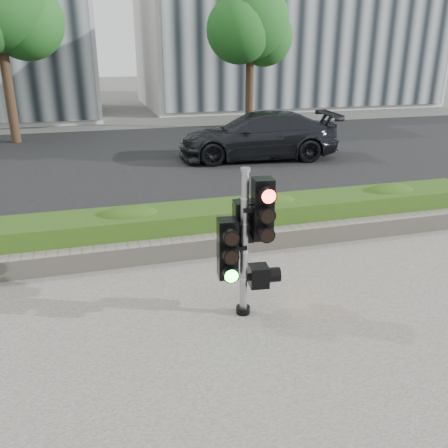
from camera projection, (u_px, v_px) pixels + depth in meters
The scene contains 10 objects.
ground at pixel (235, 309), 6.78m from camera, with size 120.00×120.00×0.00m, color #51514C.
sidewalk at pixel (312, 437), 4.52m from camera, with size 16.00×11.00×0.03m, color #9E9389.
road at pixel (146, 160), 15.78m from camera, with size 60.00×13.00×0.02m, color black.
curb at pixel (189, 229), 9.59m from camera, with size 60.00×0.25×0.12m, color gray.
stone_wall at pixel (203, 246), 8.42m from camera, with size 12.00×0.32×0.34m, color gray.
hedge at pixel (195, 225), 8.94m from camera, with size 12.00×1.00×0.68m, color #497524.
building_right at pixel (284, 6), 30.05m from camera, with size 18.00×10.00×12.00m, color #B7B7B2.
tree_right at pixel (250, 24), 20.64m from camera, with size 4.10×3.58×6.53m.
traffic_signal at pixel (246, 236), 6.25m from camera, with size 0.74×0.56×2.07m.
car_dark at pixel (258, 136), 15.68m from camera, with size 2.14×5.26×1.53m, color black.
Camera 1 is at (-1.78, -5.65, 3.50)m, focal length 38.00 mm.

